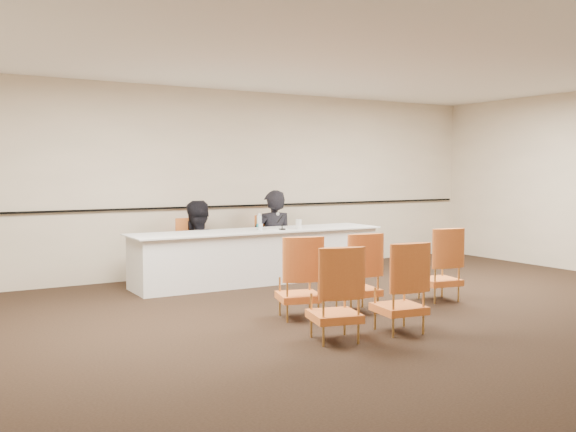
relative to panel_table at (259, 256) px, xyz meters
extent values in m
plane|color=black|center=(0.09, -2.91, -0.39)|extent=(10.00, 10.00, 0.00)
plane|color=white|center=(0.09, -2.91, 2.61)|extent=(10.00, 10.00, 0.00)
cube|color=beige|center=(0.09, 1.09, 1.11)|extent=(10.00, 0.04, 3.00)
cube|color=black|center=(0.09, 1.05, 0.71)|extent=(9.80, 0.04, 0.03)
imported|color=black|center=(0.58, 0.57, 0.06)|extent=(0.72, 0.53, 1.81)
imported|color=black|center=(-0.78, 0.59, -0.05)|extent=(1.03, 0.91, 1.76)
cube|color=white|center=(0.30, -0.07, 0.40)|extent=(0.32, 0.24, 0.00)
cylinder|color=white|center=(0.00, -0.06, 0.44)|extent=(0.07, 0.07, 0.10)
cylinder|color=silver|center=(0.64, -0.12, 0.47)|extent=(0.11, 0.11, 0.14)
camera|label=1|loc=(-4.55, -8.47, 1.28)|focal=40.00mm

